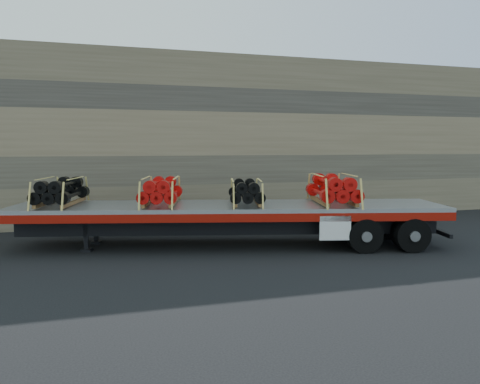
# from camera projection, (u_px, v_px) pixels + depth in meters

# --- Properties ---
(ground) EXTENTS (120.00, 120.00, 0.00)m
(ground) POSITION_uv_depth(u_px,v_px,m) (213.00, 249.00, 14.50)
(ground) COLOR black
(ground) RESTS_ON ground
(rock_wall) EXTENTS (44.00, 3.00, 7.00)m
(rock_wall) POSITION_uv_depth(u_px,v_px,m) (177.00, 139.00, 20.35)
(rock_wall) COLOR #7A6B54
(rock_wall) RESTS_ON ground
(trailer) EXTENTS (13.67, 5.85, 1.35)m
(trailer) POSITION_uv_depth(u_px,v_px,m) (229.00, 225.00, 14.89)
(trailer) COLOR #A5A7AD
(trailer) RESTS_ON ground
(bundle_front) EXTENTS (1.68, 2.50, 0.81)m
(bundle_front) POSITION_uv_depth(u_px,v_px,m) (61.00, 192.00, 14.55)
(bundle_front) COLOR black
(bundle_front) RESTS_ON trailer
(bundle_midfront) EXTENTS (1.69, 2.52, 0.82)m
(bundle_midfront) POSITION_uv_depth(u_px,v_px,m) (161.00, 192.00, 14.69)
(bundle_midfront) COLOR red
(bundle_midfront) RESTS_ON trailer
(bundle_midrear) EXTENTS (1.53, 2.28, 0.74)m
(bundle_midrear) POSITION_uv_depth(u_px,v_px,m) (246.00, 193.00, 14.82)
(bundle_midrear) COLOR black
(bundle_midrear) RESTS_ON trailer
(bundle_rear) EXTENTS (1.84, 2.75, 0.89)m
(bundle_rear) POSITION_uv_depth(u_px,v_px,m) (333.00, 190.00, 14.94)
(bundle_rear) COLOR red
(bundle_rear) RESTS_ON trailer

